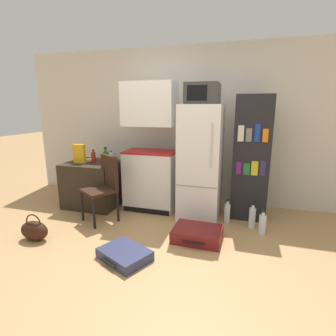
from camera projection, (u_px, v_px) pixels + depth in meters
ground_plane at (150, 258)px, 2.82m from camera, size 24.00×24.00×0.00m
wall_back at (202, 126)px, 4.34m from camera, size 6.40×0.10×2.55m
side_table at (94, 184)px, 4.29m from camera, size 0.82×0.72×0.72m
kitchen_hutch at (150, 153)px, 4.03m from camera, size 0.80×0.48×1.95m
refrigerator at (201, 163)px, 3.74m from camera, size 0.57×0.68×1.62m
microwave at (203, 94)px, 3.52m from camera, size 0.44×0.43×0.28m
bookshelf at (251, 159)px, 3.69m from camera, size 0.49×0.34×1.76m
bottle_ketchup_red at (94, 157)px, 4.17m from camera, size 0.07×0.07×0.21m
bottle_clear_short at (111, 156)px, 4.37m from camera, size 0.07×0.07×0.16m
bottle_green_tall at (106, 158)px, 3.93m from camera, size 0.09×0.09×0.29m
bowl at (89, 160)px, 4.30m from camera, size 0.13×0.13×0.04m
cereal_box at (79, 154)px, 4.12m from camera, size 0.19×0.07×0.30m
chair at (104, 183)px, 3.69m from camera, size 0.55×0.55×0.93m
suitcase_large_flat at (197, 234)px, 3.20m from camera, size 0.60×0.47×0.15m
suitcase_small_flat at (125, 254)px, 2.79m from camera, size 0.63×0.57×0.11m
handbag at (34, 230)px, 3.19m from camera, size 0.36×0.20×0.33m
water_bottle_front at (262, 224)px, 3.33m from camera, size 0.09×0.09×0.32m
water_bottle_middle at (227, 212)px, 3.67m from camera, size 0.08×0.08×0.34m
water_bottle_back at (252, 217)px, 3.51m from camera, size 0.09×0.09×0.35m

